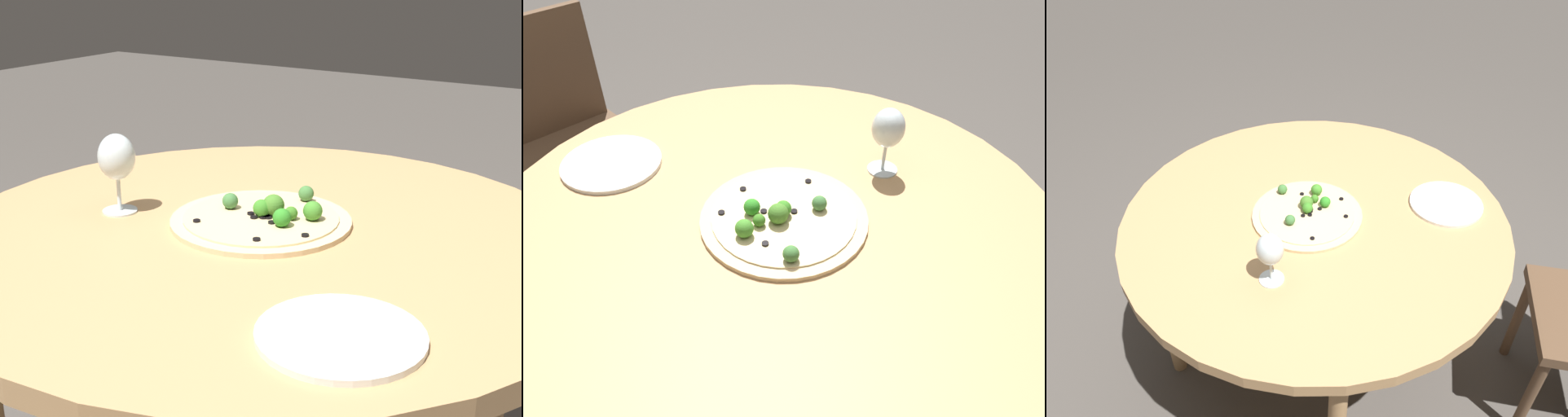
# 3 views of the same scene
# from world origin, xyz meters

# --- Properties ---
(dining_table) EXTENTS (1.21, 1.21, 0.73)m
(dining_table) POSITION_xyz_m (0.00, 0.00, 0.67)
(dining_table) COLOR tan
(dining_table) RESTS_ON ground_plane
(pizza) EXTENTS (0.35, 0.35, 0.06)m
(pizza) POSITION_xyz_m (0.01, -0.02, 0.74)
(pizza) COLOR #DBBC89
(pizza) RESTS_ON dining_table
(wine_glass) EXTENTS (0.07, 0.07, 0.16)m
(wine_glass) POSITION_xyz_m (0.29, 0.08, 0.84)
(wine_glass) COLOR silver
(wine_glass) RESTS_ON dining_table
(plate_near) EXTENTS (0.23, 0.23, 0.01)m
(plate_near) POSITION_xyz_m (-0.31, 0.30, 0.74)
(plate_near) COLOR silver
(plate_near) RESTS_ON dining_table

